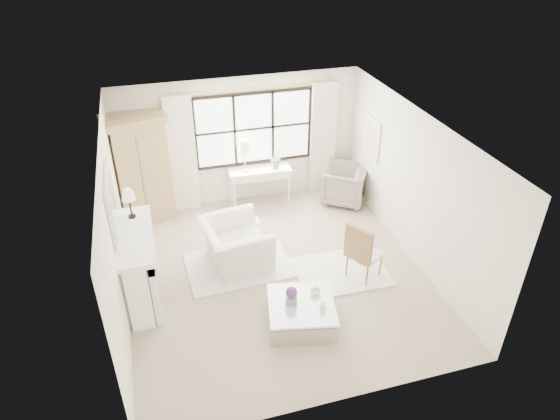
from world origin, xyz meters
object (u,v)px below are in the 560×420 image
Objects in this scene: coffee_table at (301,313)px; console_table at (260,186)px; armoire at (141,169)px; club_armchair at (236,244)px.

console_table is at bearing 97.44° from coffee_table.
armoire is 1.83× the size of club_armchair.
coffee_table is (2.09, -3.70, -0.96)m from armoire.
console_table reaches higher than club_armchair.
armoire is 1.89× the size of coffee_table.
armoire reaches higher than coffee_table.
console_table is 3.73m from coffee_table.
console_table is at bearing -14.09° from armoire.
armoire is at bearing -176.47° from console_table.
console_table is (2.37, 0.01, -0.74)m from armoire.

